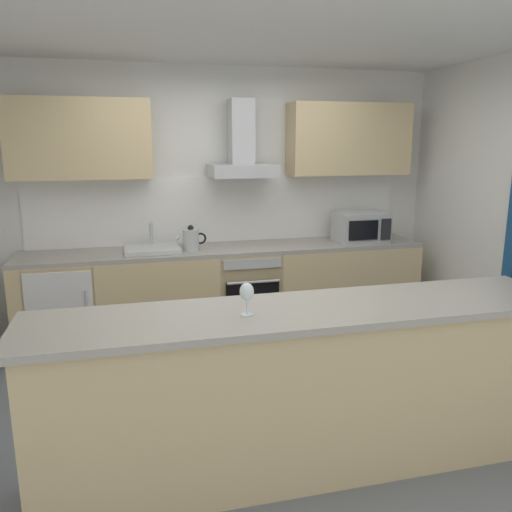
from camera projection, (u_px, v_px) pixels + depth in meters
ground at (267, 409)px, 3.70m from camera, size 5.36×4.55×0.02m
ceiling at (269, 21)px, 3.12m from camera, size 5.36×4.55×0.02m
wall_back at (220, 201)px, 5.15m from camera, size 5.36×0.12×2.60m
backsplash_tile at (221, 209)px, 5.09m from camera, size 3.71×0.02×0.66m
counter_back at (228, 292)px, 4.98m from camera, size 3.84×0.60×0.90m
counter_island at (306, 389)px, 2.93m from camera, size 3.10×0.64×0.99m
upper_cabinets at (223, 139)px, 4.80m from camera, size 3.79×0.32×0.70m
oven at (246, 291)px, 4.99m from camera, size 0.60×0.62×0.80m
refrigerator at (64, 308)px, 4.59m from camera, size 0.58×0.60×0.85m
microwave at (361, 227)px, 5.12m from camera, size 0.50×0.38×0.30m
sink at (153, 248)px, 4.69m from camera, size 0.50×0.40×0.26m
kettle at (191, 239)px, 4.71m from camera, size 0.29×0.15×0.24m
range_hood at (242, 153)px, 4.82m from camera, size 0.62×0.45×0.72m
wine_glass at (247, 293)px, 2.67m from camera, size 0.08×0.08×0.18m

